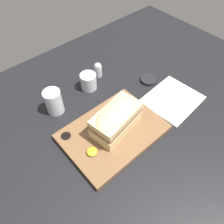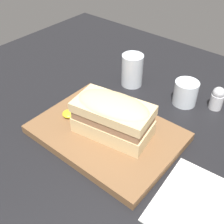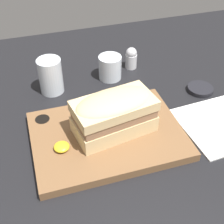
{
  "view_description": "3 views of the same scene",
  "coord_description": "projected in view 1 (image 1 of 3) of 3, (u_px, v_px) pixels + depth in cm",
  "views": [
    {
      "loc": [
        -38.43,
        -29.3,
        66.46
      ],
      "look_at": [
        -7.73,
        5.54,
        10.05
      ],
      "focal_mm": 35.0,
      "sensor_mm": 36.0,
      "label": 1
    },
    {
      "loc": [
        23.02,
        -34.7,
        49.99
      ],
      "look_at": [
        -7.82,
        2.58,
        10.7
      ],
      "focal_mm": 45.0,
      "sensor_mm": 36.0,
      "label": 2
    },
    {
      "loc": [
        -23.82,
        -46.44,
        53.28
      ],
      "look_at": [
        -8.65,
        2.55,
        10.05
      ],
      "focal_mm": 50.0,
      "sensor_mm": 36.0,
      "label": 3
    }
  ],
  "objects": [
    {
      "name": "condiment_dish",
      "position": [
        149.0,
        80.0,
        0.94
      ],
      "size": [
        7.01,
        7.01,
        1.2
      ],
      "color": "black",
      "rests_on": "dining_table"
    },
    {
      "name": "salt_shaker",
      "position": [
        98.0,
        69.0,
        0.94
      ],
      "size": [
        3.48,
        3.48,
        6.63
      ],
      "color": "silver",
      "rests_on": "dining_table"
    },
    {
      "name": "sandwich",
      "position": [
        116.0,
        118.0,
        0.72
      ],
      "size": [
        19.06,
        12.11,
        9.84
      ],
      "rotation": [
        0.0,
        0.0,
        0.17
      ],
      "color": "#DBBC84",
      "rests_on": "serving_board"
    },
    {
      "name": "wine_glass",
      "position": [
        89.0,
        82.0,
        0.9
      ],
      "size": [
        6.58,
        6.58,
        6.85
      ],
      "color": "silver",
      "rests_on": "dining_table"
    },
    {
      "name": "dining_table",
      "position": [
        138.0,
        126.0,
        0.81
      ],
      "size": [
        146.79,
        122.35,
        2.0
      ],
      "color": "black",
      "rests_on": "ground"
    },
    {
      "name": "napkin",
      "position": [
        172.0,
        99.0,
        0.87
      ],
      "size": [
        22.31,
        19.7,
        0.4
      ],
      "rotation": [
        0.0,
        0.0,
        0.07
      ],
      "color": "white",
      "rests_on": "dining_table"
    },
    {
      "name": "serving_board",
      "position": [
        113.0,
        132.0,
        0.76
      ],
      "size": [
        34.03,
        24.71,
        2.12
      ],
      "color": "brown",
      "rests_on": "dining_table"
    },
    {
      "name": "mustard_dollop",
      "position": [
        92.0,
        152.0,
        0.69
      ],
      "size": [
        3.4,
        3.4,
        1.36
      ],
      "color": "gold",
      "rests_on": "serving_board"
    },
    {
      "name": "water_glass",
      "position": [
        54.0,
        103.0,
        0.81
      ],
      "size": [
        6.41,
        6.41,
        9.75
      ],
      "color": "silver",
      "rests_on": "dining_table"
    }
  ]
}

